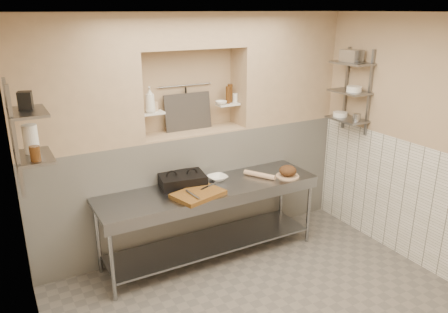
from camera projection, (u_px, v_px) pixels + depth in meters
ceiling at (283, 6)px, 3.38m from camera, size 4.00×3.90×0.10m
wall_left at (24, 234)px, 2.91m from camera, size 0.10×3.90×2.80m
wall_right at (429, 146)px, 4.79m from camera, size 0.10×3.90×2.80m
wall_back at (184, 128)px, 5.51m from camera, size 4.00×0.10×2.80m
backwall_lower at (193, 186)px, 5.52m from camera, size 4.00×0.40×1.40m
alcove_sill at (192, 132)px, 5.30m from camera, size 1.30×0.40×0.02m
backwall_pillar_left at (73, 84)px, 4.47m from camera, size 1.35×0.40×1.40m
backwall_pillar_right at (283, 68)px, 5.68m from camera, size 1.35×0.40×1.40m
backwall_header at (189, 30)px, 4.91m from camera, size 1.30×0.40×0.40m
wainscot_right at (416, 205)px, 4.98m from camera, size 0.02×3.90×1.40m
alcove_shelf_left at (152, 113)px, 4.97m from camera, size 0.28×0.16×0.02m
alcove_shelf_right at (228, 104)px, 5.43m from camera, size 0.28×0.16×0.02m
utensil_rail at (185, 85)px, 5.26m from camera, size 0.70×0.02×0.02m
hanging_steel at (186, 100)px, 5.30m from camera, size 0.02×0.02×0.30m
splash_panel at (188, 112)px, 5.31m from camera, size 0.60×0.08×0.45m
shelf_rail_left_a at (12, 131)px, 3.85m from camera, size 0.03×0.03×0.95m
shelf_rail_left_b at (16, 143)px, 3.52m from camera, size 0.03×0.03×0.95m
wall_shelf_left_lower at (34, 157)px, 3.81m from camera, size 0.30×0.50×0.02m
wall_shelf_left_upper at (27, 112)px, 3.68m from camera, size 0.30×0.50×0.03m
shelf_rail_right_a at (346, 88)px, 5.64m from camera, size 0.03×0.03×1.05m
shelf_rail_right_b at (369, 93)px, 5.31m from camera, size 0.03×0.03×1.05m
wall_shelf_right_lower at (347, 119)px, 5.53m from camera, size 0.30×0.50×0.02m
wall_shelf_right_mid at (349, 92)px, 5.42m from camera, size 0.30×0.50×0.02m
wall_shelf_right_upper at (352, 63)px, 5.30m from camera, size 0.30×0.50×0.03m
prep_table at (210, 208)px, 5.05m from camera, size 2.60×0.70×0.90m
panini_press at (182, 180)px, 4.99m from camera, size 0.56×0.44×0.14m
cutting_board at (198, 194)px, 4.72m from camera, size 0.61×0.50×0.05m
knife_blade at (209, 186)px, 4.88m from camera, size 0.27×0.14×0.01m
tongs at (193, 195)px, 4.63m from camera, size 0.05×0.27×0.02m
mixing_bowl at (218, 178)px, 5.16m from camera, size 0.24×0.24×0.06m
rolling_pin at (260, 175)px, 5.25m from camera, size 0.26×0.38×0.06m
bread_board at (288, 176)px, 5.28m from camera, size 0.28×0.28×0.02m
bread_loaf at (288, 171)px, 5.25m from camera, size 0.21×0.21×0.13m
bottle_soap at (150, 100)px, 4.88m from camera, size 0.15×0.15×0.30m
jar_alcove at (154, 106)px, 5.00m from camera, size 0.07×0.07×0.11m
bowl_alcove at (221, 103)px, 5.35m from camera, size 0.17×0.17×0.04m
condiment_a at (230, 93)px, 5.44m from camera, size 0.06×0.06×0.23m
condiment_b at (228, 95)px, 5.39m from camera, size 0.05×0.05×0.21m
condiment_c at (235, 98)px, 5.48m from camera, size 0.06×0.06×0.11m
jug_left at (31, 139)px, 3.83m from camera, size 0.13×0.13×0.26m
jar_left at (35, 154)px, 3.65m from camera, size 0.09×0.09×0.13m
box_left_upper at (25, 101)px, 3.70m from camera, size 0.13×0.13×0.15m
bowl_right at (340, 114)px, 5.62m from camera, size 0.18×0.18×0.05m
canister_right at (357, 117)px, 5.37m from camera, size 0.09×0.09×0.09m
bowl_right_mid at (354, 89)px, 5.34m from camera, size 0.18×0.18×0.07m
basket_right at (352, 56)px, 5.29m from camera, size 0.22×0.25×0.15m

